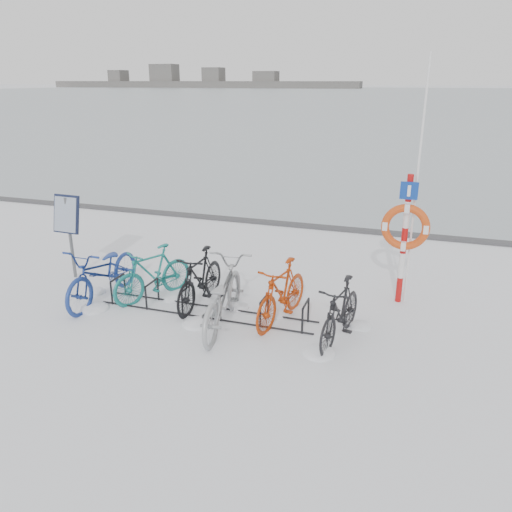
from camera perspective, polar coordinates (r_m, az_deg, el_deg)
name	(u,v)px	position (r m, az deg, el deg)	size (l,w,h in m)	color
ground	(207,313)	(9.01, -5.67, -6.45)	(900.00, 900.00, 0.00)	white
ice_sheet	(418,94)	(162.45, 18.03, 17.17)	(400.00, 298.00, 0.02)	#9EAAB2
quay_edge	(290,224)	(14.23, 3.95, 3.62)	(400.00, 0.25, 0.10)	#3F3F42
bike_rack	(206,303)	(8.93, -5.71, -5.41)	(4.00, 0.48, 0.46)	black
info_board	(67,219)	(10.81, -20.78, 3.97)	(0.60, 0.25, 1.76)	#595B5E
lifebuoy_station	(406,227)	(9.23, 16.73, 3.15)	(0.84, 0.23, 4.36)	#AA0D0D
shoreline	(194,82)	(295.32, -7.12, 19.08)	(180.00, 12.00, 9.50)	#494949
bike_0	(103,271)	(9.73, -17.04, -1.62)	(0.75, 2.15, 1.13)	navy
bike_1	(153,272)	(9.59, -11.72, -1.75)	(0.49, 1.73, 1.04)	#18736F
bike_2	(200,277)	(9.16, -6.43, -2.39)	(0.50, 1.77, 1.07)	black
bike_3	(222,294)	(8.32, -3.90, -4.35)	(0.76, 2.17, 1.14)	#929599
bike_4	(282,291)	(8.51, 2.96, -3.99)	(0.50, 1.79, 1.07)	#A73209
bike_5	(340,310)	(8.00, 9.62, -6.07)	(0.48, 1.69, 1.02)	black
snow_drifts	(206,317)	(8.85, -5.76, -6.94)	(5.54, 1.61, 0.19)	white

